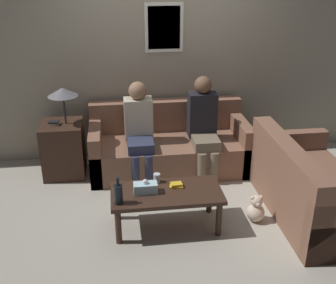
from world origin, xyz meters
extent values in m
plane|color=#ADA899|center=(0.00, 0.00, 0.00)|extent=(16.00, 16.00, 0.00)
cube|color=#9E937F|center=(0.00, 1.00, 1.30)|extent=(9.00, 0.06, 2.60)
cube|color=silver|center=(0.00, 0.96, 1.70)|extent=(0.48, 0.02, 0.60)
cube|color=silver|center=(0.00, 0.95, 1.70)|extent=(0.40, 0.01, 0.52)
cube|color=brown|center=(0.00, 0.48, 0.20)|extent=(1.96, 0.89, 0.40)
cube|color=brown|center=(0.00, 0.82, 0.60)|extent=(1.96, 0.20, 0.40)
cube|color=brown|center=(-0.91, 0.48, 0.31)|extent=(0.14, 0.89, 0.63)
cube|color=brown|center=(0.91, 0.48, 0.31)|extent=(0.14, 0.89, 0.63)
cube|color=brown|center=(1.38, -0.74, 0.20)|extent=(0.89, 1.64, 0.40)
cube|color=brown|center=(1.03, -0.74, 0.60)|extent=(0.20, 1.64, 0.40)
cube|color=brown|center=(1.38, 0.01, 0.31)|extent=(0.89, 0.14, 0.63)
cube|color=#382319|center=(-0.20, -0.78, 0.39)|extent=(1.09, 0.53, 0.04)
cylinder|color=#382319|center=(-0.68, -0.98, 0.18)|extent=(0.06, 0.06, 0.37)
cylinder|color=#382319|center=(0.29, -0.98, 0.18)|extent=(0.06, 0.06, 0.37)
cylinder|color=#382319|center=(-0.68, -0.57, 0.18)|extent=(0.06, 0.06, 0.37)
cylinder|color=#382319|center=(0.29, -0.57, 0.18)|extent=(0.06, 0.06, 0.37)
cube|color=#382319|center=(-1.31, 0.51, 0.34)|extent=(0.50, 0.50, 0.67)
cylinder|color=#262628|center=(-1.25, 0.51, 0.85)|extent=(0.02, 0.02, 0.36)
cone|color=slate|center=(-1.25, 0.51, 1.07)|extent=(0.35, 0.35, 0.10)
cube|color=beige|center=(-1.38, 0.49, 0.69)|extent=(0.11, 0.08, 0.03)
cube|color=black|center=(-1.38, 0.49, 0.71)|extent=(0.13, 0.11, 0.02)
cylinder|color=black|center=(-0.67, -0.93, 0.50)|extent=(0.08, 0.08, 0.19)
cylinder|color=black|center=(-0.67, -0.93, 0.64)|extent=(0.03, 0.03, 0.08)
cylinder|color=silver|center=(-0.27, -0.58, 0.45)|extent=(0.07, 0.07, 0.09)
cube|color=gold|center=(-0.09, -0.70, 0.41)|extent=(0.15, 0.11, 0.02)
cube|color=gold|center=(-0.09, -0.70, 0.43)|extent=(0.11, 0.09, 0.02)
cube|color=silver|center=(-0.40, -0.77, 0.46)|extent=(0.23, 0.12, 0.10)
sphere|color=white|center=(-0.40, -0.77, 0.53)|extent=(0.05, 0.05, 0.05)
cube|color=#2D334C|center=(-0.38, 0.27, 0.45)|extent=(0.31, 0.42, 0.14)
cylinder|color=#2D334C|center=(-0.45, 0.06, 0.20)|extent=(0.11, 0.11, 0.40)
cylinder|color=#2D334C|center=(-0.30, 0.06, 0.20)|extent=(0.11, 0.11, 0.40)
cube|color=beige|center=(-0.38, 0.48, 0.70)|extent=(0.34, 0.22, 0.50)
sphere|color=#8C664C|center=(-0.38, 0.48, 1.05)|extent=(0.22, 0.22, 0.22)
cube|color=#756651|center=(0.40, 0.24, 0.45)|extent=(0.31, 0.41, 0.14)
cylinder|color=#756651|center=(0.33, 0.03, 0.20)|extent=(0.11, 0.11, 0.40)
cylinder|color=#756651|center=(0.48, 0.03, 0.20)|extent=(0.11, 0.11, 0.40)
cube|color=black|center=(0.40, 0.45, 0.73)|extent=(0.34, 0.22, 0.55)
sphere|color=brown|center=(0.40, 0.45, 1.10)|extent=(0.21, 0.21, 0.21)
sphere|color=beige|center=(0.72, -0.80, 0.09)|extent=(0.19, 0.19, 0.19)
sphere|color=beige|center=(0.72, -0.80, 0.23)|extent=(0.12, 0.12, 0.12)
sphere|color=beige|center=(0.68, -0.80, 0.27)|extent=(0.04, 0.04, 0.04)
sphere|color=beige|center=(0.77, -0.80, 0.27)|extent=(0.04, 0.04, 0.04)
sphere|color=#FFEAD1|center=(0.72, -0.85, 0.23)|extent=(0.05, 0.05, 0.05)
camera|label=1|loc=(-0.65, -4.31, 2.53)|focal=45.00mm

